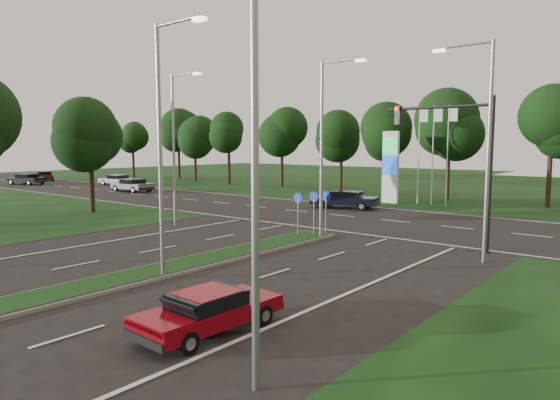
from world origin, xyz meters
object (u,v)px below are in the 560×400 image
Objects in this scene: far_car_d at (45,176)px; navy_sedan at (345,199)px; far_car_b at (117,180)px; far_car_c at (27,179)px; far_car_a at (132,185)px; red_sedan at (209,310)px.

navy_sedan is at bearing -65.85° from far_car_d.
far_car_d is at bearing 84.96° from far_car_b.
navy_sedan is 1.07× the size of far_car_d.
far_car_b is 0.94× the size of far_car_c.
far_car_a is at bearing -71.20° from far_car_d.
far_car_c is 7.14m from far_car_d.
far_car_c reaches higher than red_sedan.
far_car_d is (-5.29, 4.79, -0.02)m from far_car_c.
far_car_a reaches higher than far_car_b.
navy_sedan reaches higher than far_car_d.
far_car_d is at bearing 31.20° from far_car_c.
red_sedan is 41.51m from far_car_a.
far_car_b is 14.96m from far_car_d.
red_sedan is at bearing -131.75° from far_car_b.
red_sedan is 63.71m from far_car_d.
far_car_b is at bearing 151.65° from red_sedan.
far_car_a is at bearing 150.17° from red_sedan.
far_car_a is at bearing -98.32° from far_car_c.
navy_sedan is 48.19m from far_car_d.
far_car_a reaches higher than red_sedan.
far_car_a reaches higher than navy_sedan.
far_car_d is at bearing 74.71° from navy_sedan.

